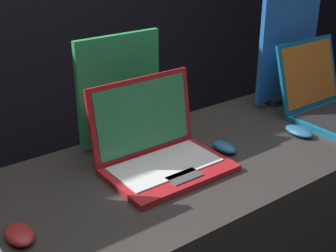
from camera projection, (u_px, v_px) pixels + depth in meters
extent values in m
ellipsoid|color=maroon|center=(19.00, 235.00, 1.16)|extent=(0.07, 0.10, 0.03)
cube|color=maroon|center=(169.00, 170.00, 1.46)|extent=(0.38, 0.25, 0.02)
cube|color=#B7B7B7|center=(165.00, 164.00, 1.47)|extent=(0.33, 0.18, 0.00)
cube|color=#3F3F42|center=(184.00, 176.00, 1.40)|extent=(0.11, 0.06, 0.00)
cube|color=maroon|center=(142.00, 116.00, 1.51)|extent=(0.38, 0.05, 0.25)
cube|color=#2D7F4C|center=(143.00, 116.00, 1.51)|extent=(0.34, 0.04, 0.22)
ellipsoid|color=navy|center=(224.00, 147.00, 1.59)|extent=(0.06, 0.10, 0.03)
cube|color=black|center=(122.00, 138.00, 1.67)|extent=(0.17, 0.07, 0.02)
cube|color=#268C4C|center=(119.00, 87.00, 1.59)|extent=(0.32, 0.02, 0.36)
cube|color=#0F5170|center=(308.00, 74.00, 1.90)|extent=(0.33, 0.09, 0.27)
cube|color=#A5591E|center=(310.00, 74.00, 1.89)|extent=(0.30, 0.07, 0.23)
ellipsoid|color=navy|center=(299.00, 131.00, 1.72)|extent=(0.07, 0.12, 0.03)
cube|color=black|center=(283.00, 98.00, 2.04)|extent=(0.18, 0.07, 0.02)
cube|color=#1E59B2|center=(288.00, 43.00, 1.94)|extent=(0.33, 0.02, 0.47)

